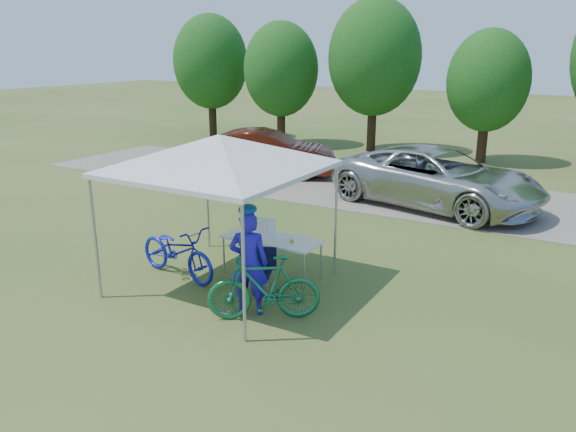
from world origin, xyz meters
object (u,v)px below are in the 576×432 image
folding_chair (261,267)px  bike_green (264,288)px  folding_table (272,240)px  bike_blue (177,251)px  minivan (437,178)px  sedan (266,153)px  cyclist (249,263)px  cooler (262,228)px

folding_chair → bike_green: 0.99m
folding_table → bike_blue: 1.76m
minivan → sedan: minivan is taller
folding_chair → bike_blue: size_ratio=0.43×
bike_green → sedan: sedan is taller
bike_blue → minivan: bearing=-11.6°
folding_table → cyclist: bearing=-71.5°
folding_table → cooler: size_ratio=4.11×
cyclist → bike_blue: size_ratio=0.88×
minivan → sedan: 6.07m
folding_table → cyclist: size_ratio=1.07×
folding_chair → bike_green: (0.57, -0.81, 0.05)m
folding_chair → sedan: size_ratio=0.18×
cyclist → sedan: cyclist is taller
folding_chair → cyclist: cyclist is taller
cooler → cyclist: cyclist is taller
folding_table → cyclist: (0.50, -1.48, 0.14)m
cooler → minivan: 6.48m
bike_green → sedan: bearing=178.6°
sedan → folding_chair: bearing=-170.6°
folding_chair → sedan: sedan is taller
minivan → folding_table: bearing=-178.2°
minivan → cyclist: bearing=-172.5°
cooler → cyclist: bearing=-64.6°
cooler → minivan: minivan is taller
cooler → folding_table: bearing=0.0°
cyclist → sedan: (-5.23, 8.71, -0.08)m
cyclist → bike_blue: (-1.99, 0.57, -0.35)m
bike_green → minivan: (0.44, 7.86, 0.27)m
cooler → sedan: (-4.53, 7.23, -0.14)m
folding_chair → cooler: size_ratio=1.84×
folding_table → bike_green: size_ratio=1.03×
folding_chair → minivan: (1.02, 7.05, 0.32)m
bike_blue → minivan: size_ratio=0.34×
cooler → cyclist: (0.70, -1.48, -0.06)m
folding_chair → sedan: (-4.98, 7.97, 0.30)m
folding_table → cyclist: cyclist is taller
folding_chair → cooler: cooler is taller
cyclist → minivan: size_ratio=0.30×
bike_blue → minivan: minivan is taller
bike_green → folding_chair: bearing=-178.4°
cyclist → bike_green: size_ratio=0.96×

